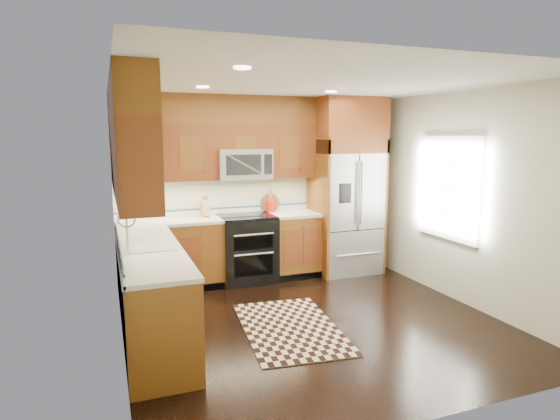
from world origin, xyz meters
name	(u,v)px	position (x,y,z in m)	size (l,w,h in m)	color
ground	(311,321)	(0.00, 0.00, 0.00)	(4.00, 4.00, 0.00)	black
wall_back	(256,187)	(0.00, 2.00, 1.30)	(4.00, 0.02, 2.60)	silver
wall_left	(117,218)	(-2.00, 0.00, 1.30)	(0.02, 4.00, 2.60)	silver
wall_right	(461,198)	(2.00, 0.00, 1.30)	(0.02, 4.00, 2.60)	silver
window	(449,188)	(1.98, 0.20, 1.40)	(0.04, 1.10, 1.30)	white
base_cabinets	(186,271)	(-1.23, 0.90, 0.45)	(2.85, 3.00, 0.90)	brown
countertop	(195,230)	(-1.09, 1.01, 0.92)	(2.86, 3.01, 0.04)	beige
upper_cabinets	(186,138)	(-1.15, 1.09, 2.02)	(2.85, 3.00, 1.15)	brown
range	(247,249)	(-0.25, 1.67, 0.47)	(0.76, 0.67, 0.95)	black
microwave	(243,164)	(-0.25, 1.80, 1.66)	(0.76, 0.40, 0.42)	#B2B2B7
refrigerator	(346,186)	(1.30, 1.63, 1.30)	(0.98, 0.75, 2.60)	#B2B2B7
sink_faucet	(146,242)	(-1.73, 0.23, 0.99)	(0.54, 0.44, 0.37)	#B2B2B7
rug	(290,327)	(-0.30, -0.11, 0.01)	(0.98, 1.63, 0.01)	black
knife_block	(205,208)	(-0.80, 1.83, 1.05)	(0.11, 0.15, 0.28)	#A77B51
utensil_crock	(271,203)	(0.19, 1.89, 1.07)	(0.17, 0.17, 0.36)	#AB1C15
cutting_board	(270,211)	(0.19, 1.92, 0.95)	(0.27, 0.27, 0.02)	brown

